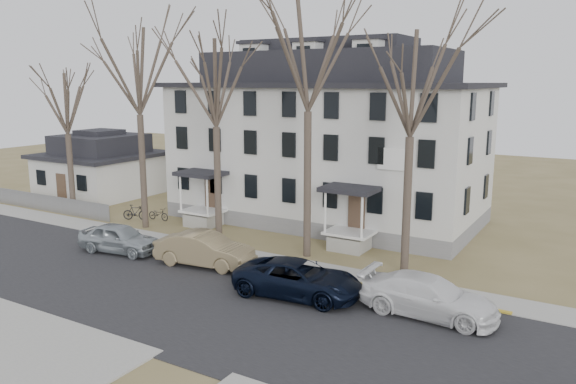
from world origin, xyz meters
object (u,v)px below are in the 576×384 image
Objects in this scene: boarding_house at (327,141)px; tree_mid_left at (215,77)px; small_house at (102,168)px; tree_center at (308,46)px; bicycle_right at (136,213)px; car_silver at (119,239)px; tree_bungalow at (65,99)px; car_tan at (205,250)px; tree_far_left at (137,65)px; car_white at (429,297)px; bicycle_left at (158,214)px; tree_mid_right at (412,76)px; car_navy at (298,279)px.

tree_mid_left is at bearing -110.20° from boarding_house.
tree_center reaches higher than small_house.
boarding_house is at bearing -81.30° from bicycle_right.
tree_mid_left reaches higher than car_silver.
tree_bungalow is 2.08× the size of car_tan.
car_tan is at bearing -28.27° from small_house.
boarding_house reaches higher than tree_bungalow.
boarding_house is at bearing 27.01° from tree_bungalow.
tree_far_left reaches higher than bicycle_right.
bicycle_left is at bearing 74.48° from car_white.
tree_mid_left is at bearing -20.03° from small_house.
tree_mid_right reaches higher than small_house.
tree_far_left is at bearing 63.65° from car_navy.
tree_mid_left reaches higher than bicycle_right.
boarding_house is 1.63× the size of tree_mid_right.
tree_far_left reaches higher than car_white.
small_house is 15.00m from tree_far_left.
tree_center reaches higher than car_tan.
car_silver is (-14.68, -4.80, -8.80)m from tree_mid_right.
tree_mid_right is 13.36m from car_tan.
tree_mid_right reaches higher than bicycle_right.
tree_far_left is 13.30m from car_tan.
tree_mid_left is (17.00, -6.20, 7.35)m from small_house.
tree_mid_right is (5.50, 0.00, -1.48)m from tree_center.
car_silver reaches higher than bicycle_right.
tree_bungalow reaches higher than car_white.
boarding_house is 18.17m from tree_bungalow.
tree_bungalow is at bearing 102.09° from bicycle_left.
tree_mid_left is 12.04m from bicycle_right.
tree_mid_right is (8.50, -8.15, 4.22)m from boarding_house.
tree_mid_left is 6.18m from tree_center.
car_white is (11.74, -0.30, -0.05)m from car_tan.
tree_far_left is 10.03m from bicycle_right.
tree_far_left is 2.91× the size of car_silver.
boarding_house is 12.48m from bicycle_left.
bicycle_left is at bearing -23.09° from small_house.
boarding_house is 12.51m from tree_mid_right.
small_house is 5.28× the size of bicycle_left.
car_silver is at bearing -26.06° from tree_bungalow.
bicycle_left is at bearing -86.05° from bicycle_right.
tree_far_left is 7.34m from tree_bungalow.
tree_far_left reaches higher than car_silver.
bicycle_left is at bearing 58.67° from car_navy.
boarding_house is 17.41m from car_white.
tree_center is 19.23m from tree_bungalow.
car_silver is 7.31m from bicycle_left.
tree_bungalow is at bearing 81.86° from car_white.
tree_far_left is 2.64× the size of car_tan.
car_white is (14.05, -4.49, -8.80)m from tree_mid_left.
car_navy reaches higher than bicycle_right.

